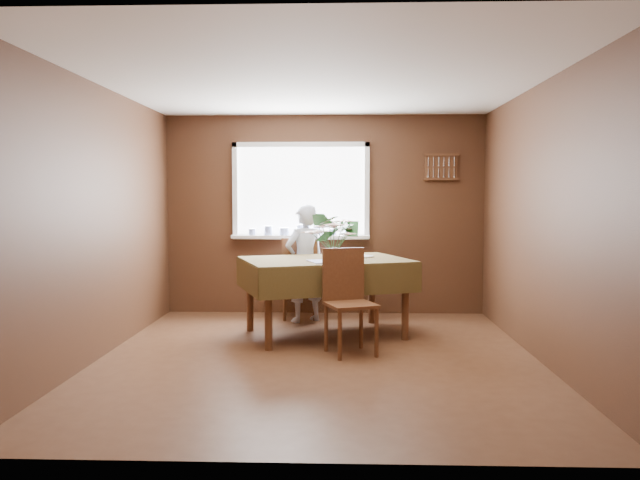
{
  "coord_description": "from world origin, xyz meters",
  "views": [
    {
      "loc": [
        0.21,
        -5.62,
        1.48
      ],
      "look_at": [
        0.0,
        0.55,
        1.05
      ],
      "focal_mm": 35.0,
      "sensor_mm": 36.0,
      "label": 1
    }
  ],
  "objects_px": {
    "dining_table": "(325,268)",
    "flower_bouquet": "(333,233)",
    "chair_far": "(300,275)",
    "chair_near": "(348,296)",
    "seated_woman": "(305,263)"
  },
  "relations": [
    {
      "from": "dining_table",
      "to": "flower_bouquet",
      "type": "distance_m",
      "value": 0.44
    },
    {
      "from": "dining_table",
      "to": "flower_bouquet",
      "type": "xyz_separation_m",
      "value": [
        0.09,
        -0.19,
        0.38
      ]
    },
    {
      "from": "dining_table",
      "to": "chair_far",
      "type": "bearing_deg",
      "value": 91.23
    },
    {
      "from": "chair_near",
      "to": "flower_bouquet",
      "type": "relative_size",
      "value": 1.95
    },
    {
      "from": "chair_far",
      "to": "seated_woman",
      "type": "height_order",
      "value": "seated_woman"
    },
    {
      "from": "chair_near",
      "to": "seated_woman",
      "type": "bearing_deg",
      "value": 87.5
    },
    {
      "from": "chair_near",
      "to": "seated_woman",
      "type": "xyz_separation_m",
      "value": [
        -0.49,
        1.45,
        0.16
      ]
    },
    {
      "from": "dining_table",
      "to": "seated_woman",
      "type": "xyz_separation_m",
      "value": [
        -0.26,
        0.73,
        -0.03
      ]
    },
    {
      "from": "dining_table",
      "to": "flower_bouquet",
      "type": "height_order",
      "value": "flower_bouquet"
    },
    {
      "from": "dining_table",
      "to": "chair_far",
      "type": "xyz_separation_m",
      "value": [
        -0.33,
        0.87,
        -0.18
      ]
    },
    {
      "from": "dining_table",
      "to": "chair_far",
      "type": "distance_m",
      "value": 0.95
    },
    {
      "from": "dining_table",
      "to": "chair_far",
      "type": "relative_size",
      "value": 2.0
    },
    {
      "from": "chair_near",
      "to": "flower_bouquet",
      "type": "distance_m",
      "value": 0.78
    },
    {
      "from": "flower_bouquet",
      "to": "chair_far",
      "type": "bearing_deg",
      "value": 111.63
    },
    {
      "from": "chair_far",
      "to": "chair_near",
      "type": "xyz_separation_m",
      "value": [
        0.56,
        -1.58,
        -0.0
      ]
    }
  ]
}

